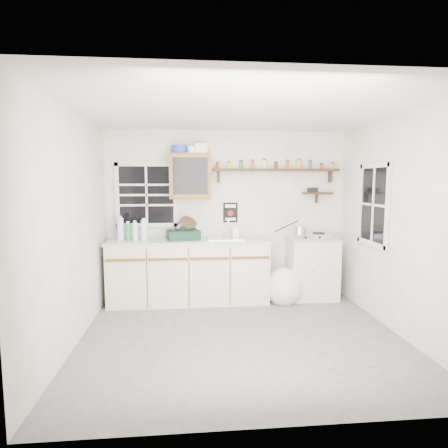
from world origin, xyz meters
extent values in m
cube|color=#525154|center=(0.00, 0.00, -0.01)|extent=(3.60, 3.20, 0.02)
cube|color=silver|center=(0.00, 0.00, 2.51)|extent=(3.60, 3.20, 0.02)
cube|color=#B0AA9E|center=(-1.81, 0.00, 1.25)|extent=(0.02, 3.20, 2.50)
cube|color=#B0AA9E|center=(1.81, 0.00, 1.25)|extent=(0.02, 3.20, 2.50)
cube|color=#B0AA9E|center=(0.00, 1.61, 1.25)|extent=(3.60, 0.02, 2.50)
cube|color=#B0AA9E|center=(0.00, -1.61, 1.25)|extent=(3.60, 0.02, 2.50)
cube|color=beige|center=(-0.58, 1.30, 0.44)|extent=(2.27, 0.60, 0.88)
cube|color=#A5A8AD|center=(-0.58, 1.30, 0.90)|extent=(2.31, 0.62, 0.04)
cube|color=brown|center=(-1.44, 0.99, 0.70)|extent=(0.53, 0.02, 0.03)
cube|color=brown|center=(-0.87, 0.99, 0.70)|extent=(0.53, 0.02, 0.03)
cube|color=brown|center=(-0.30, 0.99, 0.70)|extent=(0.53, 0.02, 0.03)
cube|color=brown|center=(0.27, 0.99, 0.70)|extent=(0.53, 0.02, 0.03)
cube|color=silver|center=(1.25, 1.33, 0.44)|extent=(0.70, 0.55, 0.88)
cube|color=#A5A8AD|center=(1.25, 1.33, 0.90)|extent=(0.73, 0.57, 0.03)
cube|color=silver|center=(-0.05, 1.30, 0.93)|extent=(0.52, 0.44, 0.03)
cylinder|color=silver|center=(0.00, 1.46, 1.06)|extent=(0.02, 0.02, 0.28)
cylinder|color=silver|center=(0.00, 1.40, 1.19)|extent=(0.02, 0.14, 0.02)
cube|color=brown|center=(-0.55, 1.45, 1.82)|extent=(0.60, 0.30, 0.65)
cube|color=black|center=(-0.55, 1.29, 1.82)|extent=(0.48, 0.02, 0.52)
cylinder|color=#193CA8|center=(-0.71, 1.45, 2.21)|extent=(0.24, 0.24, 0.11)
cube|color=silver|center=(-0.39, 1.45, 2.22)|extent=(0.18, 0.15, 0.14)
cylinder|color=silver|center=(-0.53, 1.40, 2.20)|extent=(0.12, 0.12, 0.10)
cube|color=black|center=(0.73, 1.51, 1.92)|extent=(1.91, 0.18, 0.04)
cube|color=black|center=(-0.13, 1.55, 1.82)|extent=(0.03, 0.10, 0.18)
cube|color=black|center=(1.58, 1.55, 1.82)|extent=(0.03, 0.10, 0.18)
cylinder|color=red|center=(-0.15, 1.51, 1.97)|extent=(0.06, 0.06, 0.07)
cylinder|color=black|center=(-0.15, 1.51, 2.02)|extent=(0.05, 0.05, 0.02)
cylinder|color=gold|center=(0.02, 1.51, 1.98)|extent=(0.05, 0.05, 0.09)
cylinder|color=black|center=(0.02, 1.51, 2.03)|extent=(0.04, 0.04, 0.02)
cylinder|color=#267226|center=(0.20, 1.51, 1.99)|extent=(0.06, 0.06, 0.11)
cylinder|color=black|center=(0.20, 1.51, 2.05)|extent=(0.05, 0.05, 0.02)
cylinder|color=#99591E|center=(0.38, 1.51, 2.00)|extent=(0.05, 0.05, 0.12)
cylinder|color=black|center=(0.38, 1.51, 2.06)|extent=(0.04, 0.04, 0.02)
cylinder|color=silver|center=(0.55, 1.51, 2.00)|extent=(0.06, 0.06, 0.13)
cylinder|color=black|center=(0.55, 1.51, 2.07)|extent=(0.05, 0.05, 0.02)
cylinder|color=#4C2614|center=(0.73, 1.51, 1.98)|extent=(0.05, 0.05, 0.09)
cylinder|color=black|center=(0.73, 1.51, 2.04)|extent=(0.05, 0.05, 0.02)
cylinder|color=#B24C19|center=(0.90, 1.51, 1.99)|extent=(0.05, 0.05, 0.11)
cylinder|color=black|center=(0.90, 1.51, 2.06)|extent=(0.04, 0.04, 0.02)
cylinder|color=gold|center=(1.07, 1.51, 2.00)|extent=(0.06, 0.06, 0.13)
cylinder|color=black|center=(1.07, 1.51, 2.07)|extent=(0.05, 0.05, 0.02)
cylinder|color=#334C8C|center=(1.25, 1.51, 2.00)|extent=(0.04, 0.04, 0.11)
cylinder|color=black|center=(1.25, 1.51, 2.06)|extent=(0.04, 0.04, 0.02)
cylinder|color=maroon|center=(1.43, 1.51, 1.98)|extent=(0.05, 0.05, 0.07)
cylinder|color=black|center=(1.43, 1.51, 2.02)|extent=(0.04, 0.04, 0.02)
cylinder|color=#BF8C3F|center=(1.60, 1.51, 1.98)|extent=(0.05, 0.05, 0.08)
cylinder|color=black|center=(1.60, 1.51, 2.03)|extent=(0.05, 0.05, 0.02)
cube|color=black|center=(1.38, 1.52, 1.57)|extent=(0.45, 0.15, 0.03)
cube|color=black|center=(1.38, 1.56, 1.49)|extent=(0.03, 0.08, 0.14)
cube|color=black|center=(1.30, 1.52, 1.62)|extent=(0.14, 0.10, 0.07)
cube|color=black|center=(0.05, 1.59, 1.28)|extent=(0.22, 0.01, 0.30)
cube|color=white|center=(0.05, 1.58, 1.38)|extent=(0.16, 0.00, 0.05)
cylinder|color=#A50C0C|center=(0.05, 1.58, 1.27)|extent=(0.09, 0.01, 0.09)
cube|color=white|center=(0.05, 1.58, 1.18)|extent=(0.16, 0.00, 0.04)
cube|color=black|center=(-1.20, 1.59, 1.55)|extent=(0.85, 0.02, 0.90)
cube|color=silver|center=(-1.20, 1.59, 1.55)|extent=(0.93, 0.03, 0.98)
cube|color=black|center=(1.79, 0.55, 1.45)|extent=(0.02, 0.70, 1.00)
cube|color=silver|center=(1.79, 0.55, 1.45)|extent=(0.03, 0.78, 1.08)
cylinder|color=silver|center=(-1.55, 1.32, 1.08)|extent=(0.09, 0.09, 0.31)
cylinder|color=silver|center=(-1.55, 1.32, 1.25)|extent=(0.05, 0.05, 0.03)
cylinder|color=#277747|center=(-1.44, 1.32, 1.04)|extent=(0.08, 0.08, 0.24)
cylinder|color=silver|center=(-1.44, 1.32, 1.17)|extent=(0.05, 0.05, 0.03)
cylinder|color=silver|center=(-1.34, 1.30, 1.04)|extent=(0.07, 0.07, 0.25)
cylinder|color=silver|center=(-1.34, 1.30, 1.18)|extent=(0.04, 0.04, 0.03)
cylinder|color=silver|center=(-1.21, 1.31, 1.06)|extent=(0.09, 0.09, 0.28)
cylinder|color=silver|center=(-1.21, 1.31, 1.22)|extent=(0.05, 0.05, 0.03)
cube|color=black|center=(-0.66, 1.30, 0.99)|extent=(0.51, 0.42, 0.13)
cylinder|color=silver|center=(-0.61, 1.30, 1.12)|extent=(0.36, 0.37, 0.27)
imported|color=white|center=(0.10, 1.39, 1.02)|extent=(0.09, 0.10, 0.21)
cube|color=maroon|center=(0.17, 1.19, 0.93)|extent=(0.15, 0.14, 0.02)
cube|color=silver|center=(1.20, 1.31, 0.95)|extent=(0.59, 0.33, 0.07)
cylinder|color=black|center=(1.05, 1.31, 0.99)|extent=(0.18, 0.18, 0.01)
cylinder|color=black|center=(1.34, 1.31, 0.99)|extent=(0.18, 0.18, 0.01)
cylinder|color=silver|center=(1.05, 1.31, 1.04)|extent=(0.18, 0.18, 0.11)
cylinder|color=black|center=(0.87, 1.39, 1.08)|extent=(0.35, 0.04, 0.18)
ellipsoid|color=silver|center=(0.78, 1.13, 0.23)|extent=(0.48, 0.43, 0.50)
cone|color=silver|center=(0.80, 1.13, 0.46)|extent=(0.14, 0.14, 0.14)
camera|label=1|loc=(-0.57, -4.04, 1.75)|focal=30.00mm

